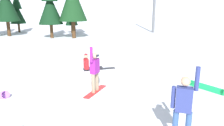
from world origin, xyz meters
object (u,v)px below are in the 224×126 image
pine_tree_young (50,3)px  snowboarder_foreground (183,107)px  pine_tree_tall (17,10)px  pine_tree_leaning (71,14)px  snowboarder_midground (95,71)px  loose_snowboard_far_spare (206,87)px  snowboarder_background (89,64)px

pine_tree_young → snowboarder_foreground: bearing=-60.2°
pine_tree_tall → pine_tree_young: size_ratio=0.77×
pine_tree_leaning → pine_tree_tall: (-7.15, -0.19, 0.42)m
snowboarder_midground → loose_snowboard_far_spare: (4.64, 0.68, -0.77)m
loose_snowboard_far_spare → snowboarder_foreground: bearing=-114.9°
snowboarder_foreground → pine_tree_tall: size_ratio=0.39×
snowboarder_foreground → pine_tree_young: size_ratio=0.30×
snowboarder_foreground → loose_snowboard_far_spare: bearing=65.1°
pine_tree_tall → snowboarder_background: bearing=-51.8°
snowboarder_foreground → snowboarder_background: (-3.74, 6.28, -0.65)m
pine_tree_leaning → pine_tree_tall: 7.17m
snowboarder_background → loose_snowboard_far_spare: bearing=-23.8°
snowboarder_foreground → loose_snowboard_far_spare: (1.79, 3.85, -0.85)m
snowboarder_foreground → pine_tree_young: (-10.38, 18.09, 2.76)m
snowboarder_midground → pine_tree_young: pine_tree_young is taller
snowboarder_background → loose_snowboard_far_spare: (5.53, -2.43, -0.20)m
snowboarder_midground → pine_tree_leaning: (-6.65, 19.73, 1.57)m
pine_tree_leaning → snowboarder_background: bearing=-70.9°
snowboarder_midground → snowboarder_background: size_ratio=1.09×
loose_snowboard_far_spare → pine_tree_leaning: 22.27m
snowboarder_foreground → loose_snowboard_far_spare: snowboarder_foreground is taller
snowboarder_midground → pine_tree_tall: pine_tree_tall is taller
snowboarder_foreground → pine_tree_leaning: bearing=112.5°
snowboarder_midground → loose_snowboard_far_spare: snowboarder_midground is taller
snowboarder_midground → pine_tree_tall: (-13.80, 19.55, 1.99)m
pine_tree_young → loose_snowboard_far_spare: bearing=-49.5°
snowboarder_background → pine_tree_leaning: bearing=109.1°
snowboarder_background → pine_tree_young: bearing=119.4°
snowboarder_background → pine_tree_young: 13.97m
loose_snowboard_far_spare → snowboarder_background: bearing=156.2°
pine_tree_leaning → pine_tree_tall: bearing=-178.5°
snowboarder_background → pine_tree_tall: pine_tree_tall is taller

